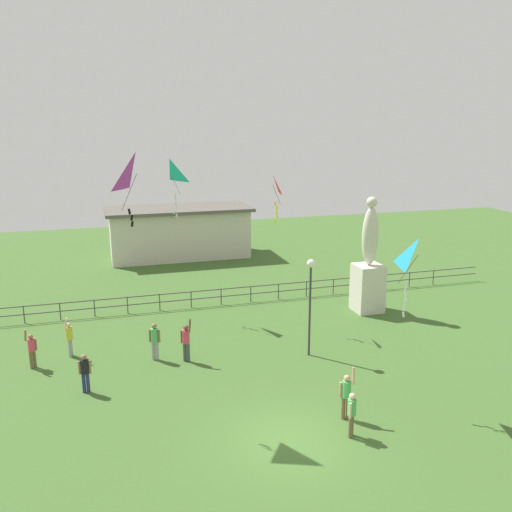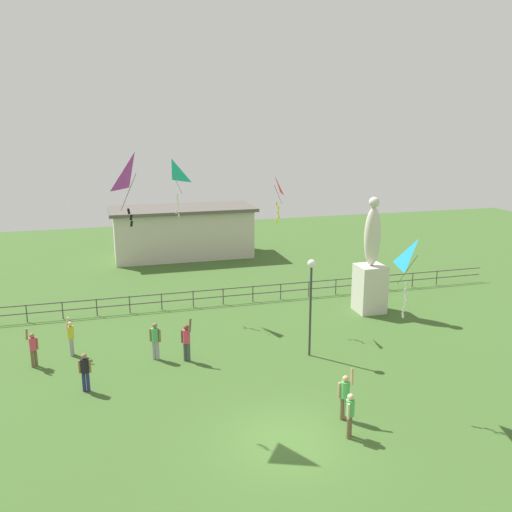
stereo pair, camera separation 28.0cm
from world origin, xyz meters
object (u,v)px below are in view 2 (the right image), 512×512
object	(u,v)px
person_6	(187,340)
statue_monument	(371,273)
kite_1	(136,175)
person_0	(71,336)
lamppost	(311,286)
kite_2	(172,173)
kite_3	(275,187)
person_4	(345,394)
kite_0	(417,258)
person_2	(350,412)
person_1	(85,370)
person_5	(33,347)
person_3	(155,339)

from	to	relation	value
person_6	statue_monument	bearing A→B (deg)	19.21
person_6	kite_1	xyz separation A→B (m)	(-1.99, -3.33, 7.41)
person_0	person_6	size ratio (longest dim) A/B	0.95
lamppost	person_0	world-z (taller)	lamppost
kite_2	kite_3	bearing A→B (deg)	-31.19
person_4	kite_0	distance (m)	5.30
kite_1	kite_3	bearing A→B (deg)	43.67
person_2	person_0	bearing A→B (deg)	134.11
person_4	person_0	bearing A→B (deg)	138.51
statue_monument	kite_2	distance (m)	11.75
kite_0	person_4	bearing A→B (deg)	-172.93
statue_monument	kite_1	distance (m)	15.68
person_0	lamppost	bearing A→B (deg)	-15.80
person_0	kite_2	distance (m)	9.40
person_0	person_1	size ratio (longest dim) A/B	1.20
person_0	kite_0	bearing A→B (deg)	-33.52
statue_monument	person_5	distance (m)	17.14
person_0	person_6	distance (m)	5.23
lamppost	person_5	world-z (taller)	lamppost
lamppost	person_4	world-z (taller)	lamppost
person_2	person_4	world-z (taller)	person_4
person_1	kite_1	distance (m)	7.98
person_4	kite_2	xyz separation A→B (m)	(-4.12, 12.42, 6.57)
person_1	person_4	size ratio (longest dim) A/B	0.80
person_6	kite_0	size ratio (longest dim) A/B	0.71
lamppost	person_1	bearing A→B (deg)	-175.25
lamppost	kite_1	world-z (taller)	kite_1
lamppost	kite_0	size ratio (longest dim) A/B	1.60
person_2	person_6	xyz separation A→B (m)	(-4.22, 7.36, 0.08)
person_3	kite_1	world-z (taller)	kite_1
statue_monument	person_4	bearing A→B (deg)	-121.21
statue_monument	person_5	xyz separation A→B (m)	(-16.91, -2.49, -1.30)
person_2	kite_3	distance (m)	12.35
kite_2	person_1	bearing A→B (deg)	-120.46
lamppost	person_5	bearing A→B (deg)	169.82
person_3	kite_2	world-z (taller)	kite_2
person_1	person_2	xyz separation A→B (m)	(8.39, -5.68, 0.00)
person_0	kite_3	distance (m)	11.64
person_1	kite_2	size ratio (longest dim) A/B	0.52
kite_2	person_0	bearing A→B (deg)	-141.79
kite_3	statue_monument	bearing A→B (deg)	3.55
kite_0	kite_2	distance (m)	13.99
kite_2	person_5	bearing A→B (deg)	-143.87
kite_1	person_0	bearing A→B (deg)	118.19
person_0	person_2	world-z (taller)	person_0
person_2	person_5	world-z (taller)	person_5
kite_0	kite_1	size ratio (longest dim) A/B	1.12
person_0	person_4	xyz separation A→B (m)	(9.37, -8.28, 0.05)
statue_monument	person_0	bearing A→B (deg)	-173.68
statue_monument	kite_1	world-z (taller)	kite_1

